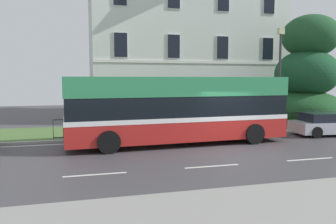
# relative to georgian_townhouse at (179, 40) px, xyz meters

# --- Properties ---
(ground_plane) EXTENTS (60.00, 56.00, 0.18)m
(ground_plane) POSITION_rel_georgian_townhouse_xyz_m (-1.67, -13.91, -6.40)
(ground_plane) COLOR #423F43
(georgian_townhouse) EXTENTS (14.87, 10.01, 12.47)m
(georgian_townhouse) POSITION_rel_georgian_townhouse_xyz_m (0.00, 0.00, 0.00)
(georgian_townhouse) COLOR silver
(georgian_townhouse) RESTS_ON ground_plane
(iron_verge_railing) EXTENTS (18.86, 0.04, 0.97)m
(iron_verge_railing) POSITION_rel_georgian_townhouse_xyz_m (0.00, -10.37, -5.76)
(iron_verge_railing) COLOR black
(iron_verge_railing) RESTS_ON ground_plane
(evergreen_tree) EXTENTS (5.21, 5.21, 7.59)m
(evergreen_tree) POSITION_rel_georgian_townhouse_xyz_m (6.36, -8.29, -3.48)
(evergreen_tree) COLOR #423328
(evergreen_tree) RESTS_ON ground_plane
(single_decker_bus) EXTENTS (10.43, 2.99, 3.14)m
(single_decker_bus) POSITION_rel_georgian_townhouse_xyz_m (-3.66, -12.34, -4.73)
(single_decker_bus) COLOR #B2211E
(single_decker_bus) RESTS_ON ground_plane
(parked_hatchback_01) EXTENTS (3.90, 2.13, 1.23)m
(parked_hatchback_01) POSITION_rel_georgian_townhouse_xyz_m (4.87, -12.06, -5.78)
(parked_hatchback_01) COLOR silver
(parked_hatchback_01) RESTS_ON ground_plane
(street_lamp_post) EXTENTS (0.36, 0.24, 5.88)m
(street_lamp_post) POSITION_rel_georgian_townhouse_xyz_m (3.29, -9.88, -2.84)
(street_lamp_post) COLOR #333338
(street_lamp_post) RESTS_ON ground_plane
(litter_bin) EXTENTS (0.48, 0.48, 1.18)m
(litter_bin) POSITION_rel_georgian_townhouse_xyz_m (-6.52, -9.71, -5.67)
(litter_bin) COLOR #23472D
(litter_bin) RESTS_ON ground_plane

